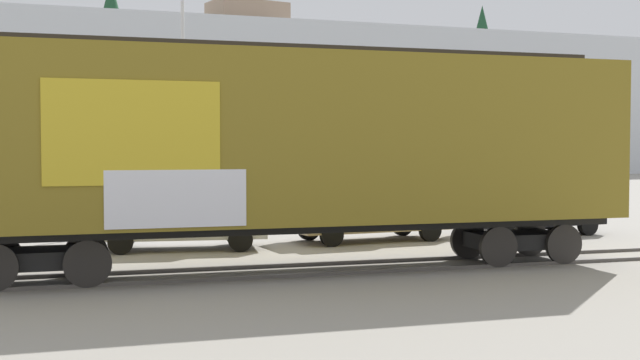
# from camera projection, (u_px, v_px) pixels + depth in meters

# --- Properties ---
(ground_plane) EXTENTS (260.00, 260.00, 0.00)m
(ground_plane) POSITION_uv_depth(u_px,v_px,m) (313.00, 271.00, 17.63)
(ground_plane) COLOR gray
(track) EXTENTS (60.02, 4.00, 0.08)m
(track) POSITION_uv_depth(u_px,v_px,m) (311.00, 269.00, 17.60)
(track) COLOR #4C4742
(track) RESTS_ON ground_plane
(freight_car) EXTENTS (14.87, 3.30, 4.91)m
(freight_car) POSITION_uv_depth(u_px,v_px,m) (299.00, 142.00, 17.41)
(freight_car) COLOR olive
(freight_car) RESTS_ON ground_plane
(flagpole) EXTENTS (1.21, 0.89, 9.11)m
(flagpole) POSITION_uv_depth(u_px,v_px,m) (178.00, 62.00, 27.33)
(flagpole) COLOR silver
(flagpole) RESTS_ON ground_plane
(hillside) EXTENTS (128.27, 36.90, 18.71)m
(hillside) POSITION_uv_depth(u_px,v_px,m) (100.00, 106.00, 82.34)
(hillside) COLOR silver
(hillside) RESTS_ON ground_plane
(parked_car_silver) EXTENTS (4.64, 2.39, 1.62)m
(parked_car_silver) POSITION_uv_depth(u_px,v_px,m) (180.00, 218.00, 21.31)
(parked_car_silver) COLOR #B7BABF
(parked_car_silver) RESTS_ON ground_plane
(parked_car_tan) EXTENTS (4.67, 2.13, 1.62)m
(parked_car_tan) POSITION_uv_depth(u_px,v_px,m) (367.00, 213.00, 23.21)
(parked_car_tan) COLOR #9E8966
(parked_car_tan) RESTS_ON ground_plane
(parked_car_black) EXTENTS (4.59, 2.18, 1.66)m
(parked_car_black) POSITION_uv_depth(u_px,v_px,m) (528.00, 208.00, 24.84)
(parked_car_black) COLOR black
(parked_car_black) RESTS_ON ground_plane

